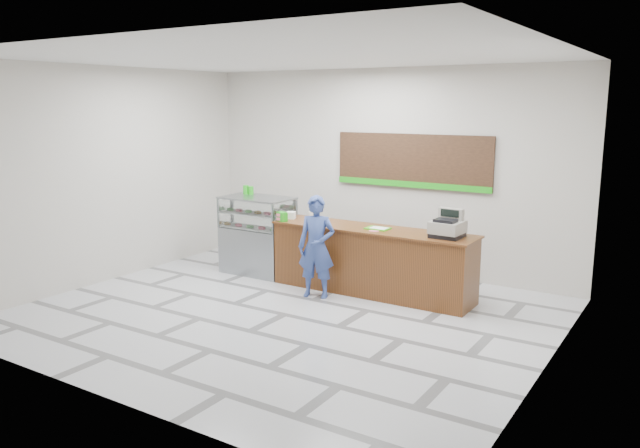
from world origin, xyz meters
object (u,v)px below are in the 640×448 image
Objects in this scene: cash_register at (448,227)px; serving_tray at (378,228)px; sales_counter at (372,261)px; display_case at (258,235)px; customer at (317,247)px.

serving_tray is (-1.10, -0.02, -0.14)m from cash_register.
sales_counter is at bearing -176.93° from cash_register.
display_case is 2.35m from serving_tray.
sales_counter is 0.53m from serving_tray.
sales_counter is 0.91m from customer.
display_case is 2.86× the size of cash_register.
cash_register is (1.21, 0.00, 0.66)m from sales_counter.
cash_register is at bearing 1.12° from serving_tray.
display_case is at bearing -180.00° from sales_counter.
sales_counter is at bearing 0.00° from display_case.
customer is (1.60, -0.60, 0.10)m from display_case.
sales_counter is at bearing 172.17° from serving_tray.
display_case is at bearing 179.94° from serving_tray.
serving_tray is 0.23× the size of customer.
cash_register is 1.11m from serving_tray.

